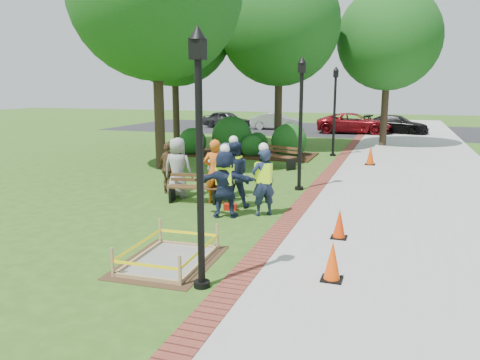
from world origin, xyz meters
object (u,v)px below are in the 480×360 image
(cone_front, at_px, (332,262))
(lamp_near, at_px, (199,141))
(hivis_worker_c, at_px, (234,172))
(hivis_worker_b, at_px, (263,180))
(wet_concrete_pad, at_px, (169,251))
(hivis_worker_a, at_px, (225,181))
(bench_near, at_px, (194,194))

(cone_front, xyz_separation_m, lamp_near, (-2.05, -0.96, 2.13))
(hivis_worker_c, bearing_deg, hivis_worker_b, -28.59)
(wet_concrete_pad, height_order, hivis_worker_b, hivis_worker_b)
(hivis_worker_b, height_order, hivis_worker_c, hivis_worker_c)
(wet_concrete_pad, relative_size, hivis_worker_b, 1.23)
(hivis_worker_a, distance_m, hivis_worker_b, 1.00)
(wet_concrete_pad, height_order, bench_near, bench_near)
(bench_near, height_order, hivis_worker_a, hivis_worker_a)
(bench_near, bearing_deg, hivis_worker_b, -16.42)
(lamp_near, height_order, hivis_worker_c, lamp_near)
(cone_front, distance_m, hivis_worker_c, 5.43)
(bench_near, xyz_separation_m, hivis_worker_c, (1.29, -0.13, 0.73))
(bench_near, height_order, hivis_worker_b, hivis_worker_b)
(wet_concrete_pad, xyz_separation_m, hivis_worker_b, (0.79, 3.81, 0.72))
(wet_concrete_pad, relative_size, bench_near, 1.51)
(lamp_near, bearing_deg, hivis_worker_b, 93.24)
(hivis_worker_a, bearing_deg, cone_front, -45.22)
(hivis_worker_b, xyz_separation_m, hivis_worker_c, (-1.01, 0.55, 0.04))
(hivis_worker_a, xyz_separation_m, hivis_worker_b, (0.89, 0.46, 0.01))
(cone_front, bearing_deg, lamp_near, -154.94)
(cone_front, xyz_separation_m, hivis_worker_b, (-2.31, 3.69, 0.60))
(hivis_worker_b, bearing_deg, lamp_near, -86.76)
(wet_concrete_pad, xyz_separation_m, cone_front, (3.10, 0.12, 0.12))
(hivis_worker_c, bearing_deg, wet_concrete_pad, -87.00)
(bench_near, bearing_deg, hivis_worker_a, -38.90)
(wet_concrete_pad, height_order, cone_front, cone_front)
(hivis_worker_c, bearing_deg, lamp_near, -76.20)
(wet_concrete_pad, relative_size, lamp_near, 0.55)
(hivis_worker_b, bearing_deg, cone_front, -57.90)
(bench_near, relative_size, hivis_worker_c, 0.78)
(wet_concrete_pad, xyz_separation_m, hivis_worker_c, (-0.23, 4.36, 0.76))
(lamp_near, bearing_deg, bench_near, 115.71)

